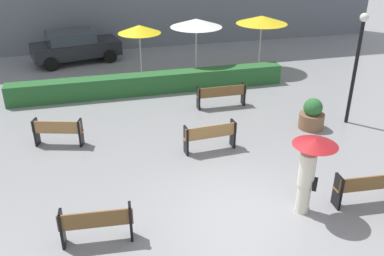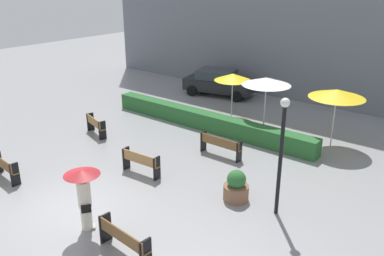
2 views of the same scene
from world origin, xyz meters
The scene contains 15 objects.
ground_plane centered at (0.00, 0.00, 0.00)m, with size 60.00×60.00×0.00m, color gray.
bench_mid_center centered at (0.15, 3.07, 0.53)m, with size 1.65×0.45×0.88m.
bench_near_left centered at (-3.39, -0.28, 0.52)m, with size 1.58×0.44×0.86m.
bench_back_row centered at (1.54, 6.24, 0.51)m, with size 1.89×0.35×0.85m.
bench_far_left centered at (-4.32, 4.57, 0.51)m, with size 1.54×0.74×0.86m.
bench_near_right centered at (3.15, -0.52, 0.52)m, with size 1.82×0.50×0.86m.
pedestrian_with_umbrella centered at (1.46, -0.41, 1.31)m, with size 1.02×1.02×1.98m.
planter_pot centered at (3.92, 3.74, 0.46)m, with size 0.84×0.84×1.07m.
lamp_post centered at (5.35, 3.84, 2.32)m, with size 0.28×0.28×3.76m.
patio_umbrella_yellow centered at (-0.84, 10.68, 2.11)m, with size 1.89×1.89×2.29m.
patio_umbrella_white centered at (1.52, 9.86, 2.43)m, with size 2.25×2.25×2.61m.
patio_umbrella_yellow_far centered at (4.67, 10.14, 2.35)m, with size 2.33×2.33×2.53m.
hedge_strip centered at (-0.78, 8.40, 0.40)m, with size 11.18×0.70×0.80m, color #28602D.
building_facade centered at (0.00, 16.00, 5.51)m, with size 28.00×1.20×11.02m, color slate.
parked_car centered at (-3.71, 13.55, 0.82)m, with size 4.48×2.70×1.57m.
Camera 2 is at (10.15, -6.38, 7.03)m, focal length 38.10 mm.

